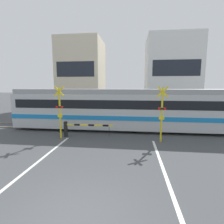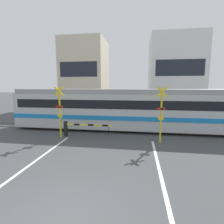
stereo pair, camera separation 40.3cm
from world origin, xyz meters
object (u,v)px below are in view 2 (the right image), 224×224
object	(u,v)px
commuter_train	(140,108)
pedestrian	(119,108)
crossing_barrier_far	(142,116)
crossing_barrier_near	(77,127)
crossing_signal_left	(60,110)
crossing_signal_right	(161,112)

from	to	relation	value
commuter_train	pedestrian	distance (m)	5.87
crossing_barrier_far	pedestrian	size ratio (longest dim) A/B	1.92
crossing_barrier_near	crossing_signal_left	distance (m)	1.65
commuter_train	crossing_barrier_near	bearing A→B (deg)	-148.56
commuter_train	crossing_barrier_near	size ratio (longest dim) A/B	5.84
commuter_train	pedestrian	size ratio (longest dim) A/B	11.22
crossing_barrier_far	crossing_signal_left	size ratio (longest dim) A/B	0.98
crossing_signal_left	pedestrian	bearing A→B (deg)	70.19
crossing_signal_right	commuter_train	bearing A→B (deg)	113.40
crossing_barrier_far	crossing_signal_right	size ratio (longest dim) A/B	0.98
crossing_signal_right	pedestrian	distance (m)	9.10
crossing_signal_left	crossing_signal_right	size ratio (longest dim) A/B	1.00
commuter_train	crossing_signal_right	bearing A→B (deg)	-66.60
crossing_signal_left	crossing_signal_right	bearing A→B (deg)	0.00
crossing_signal_left	crossing_signal_right	distance (m)	6.55
crossing_barrier_near	crossing_barrier_far	bearing A→B (deg)	49.69
commuter_train	crossing_signal_left	distance (m)	6.04
crossing_barrier_far	crossing_signal_right	world-z (taller)	crossing_signal_right
crossing_signal_right	crossing_signal_left	bearing A→B (deg)	180.00
crossing_barrier_near	crossing_barrier_far	xyz separation A→B (m)	(4.49, 5.29, 0.00)
crossing_barrier_near	crossing_barrier_far	size ratio (longest dim) A/B	1.00
pedestrian	crossing_signal_left	bearing A→B (deg)	-109.81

